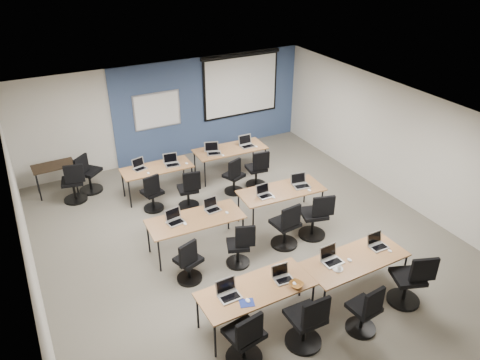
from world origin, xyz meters
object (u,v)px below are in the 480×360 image
laptop_2 (331,258)px  laptop_8 (139,166)px  laptop_1 (282,276)px  laptop_7 (300,183)px  laptop_0 (228,292)px  spare_chair_b (74,185)px  training_table_mid_right (281,192)px  laptop_11 (247,144)px  whiteboard (157,110)px  projector_screen (241,82)px  task_chair_0 (245,341)px  task_chair_2 (365,313)px  laptop_10 (213,151)px  task_chair_8 (153,195)px  laptop_4 (175,219)px  utility_table (54,169)px  training_table_mid_left (195,220)px  task_chair_4 (189,264)px  task_chair_1 (307,324)px  task_chair_6 (286,229)px  training_table_front_left (256,290)px  laptop_3 (377,243)px  task_chair_7 (315,219)px  laptop_5 (212,207)px  task_chair_10 (234,179)px  laptop_6 (264,193)px  training_table_back_left (157,169)px  training_table_front_right (355,260)px  spare_chair_a (88,176)px  task_chair_5 (240,248)px  laptop_9 (172,162)px  task_chair_11 (257,172)px  training_table_back_right (230,150)px  task_chair_9 (189,192)px

laptop_2 → laptop_8: size_ratio=1.12×
laptop_1 → laptop_7: bearing=54.6°
laptop_0 → spare_chair_b: size_ratio=0.33×
training_table_mid_right → laptop_11: bearing=83.3°
whiteboard → laptop_11: (1.78, -1.70, -0.65)m
projector_screen → task_chair_0: size_ratio=2.31×
task_chair_2 → laptop_10: (0.05, 5.81, 0.40)m
training_table_mid_right → laptop_1: (-1.52, -2.46, 0.10)m
task_chair_8 → laptop_10: bearing=7.6°
laptop_4 → utility_table: laptop_4 is taller
whiteboard → laptop_0: bearing=-99.7°
training_table_mid_left → laptop_11: laptop_11 is taller
laptop_0 → task_chair_4: laptop_0 is taller
task_chair_1 → task_chair_6: size_ratio=1.02×
training_table_front_left → laptop_3: (2.45, -0.04, 0.10)m
laptop_7 → task_chair_7: size_ratio=0.34×
laptop_0 → laptop_10: 5.16m
laptop_5 → laptop_11: laptop_11 is taller
laptop_4 → spare_chair_b: size_ratio=0.32×
training_table_front_left → task_chair_10: size_ratio=1.96×
laptop_6 → laptop_11: 2.55m
laptop_0 → laptop_5: laptop_0 is taller
task_chair_2 → training_table_back_left: bearing=98.3°
training_table_front_right → utility_table: 7.32m
whiteboard → task_chair_2: bearing=-84.0°
training_table_front_left → task_chair_1: 0.93m
laptop_6 → task_chair_1: bearing=-110.7°
task_chair_7 → task_chair_10: (-0.67, 2.39, -0.04)m
training_table_front_left → laptop_2: laptop_2 is taller
training_table_back_left → spare_chair_a: 1.73m
training_table_back_left → training_table_front_left: bearing=-88.6°
laptop_2 → task_chair_2: 1.06m
training_table_mid_left → laptop_11: (2.51, 2.52, 0.11)m
training_table_front_left → laptop_8: (-0.41, 4.87, 0.10)m
training_table_mid_left → task_chair_5: (0.54, -0.86, -0.30)m
laptop_9 → laptop_10: size_ratio=0.97×
task_chair_1 → task_chair_2: size_ratio=1.08×
laptop_4 → task_chair_6: bearing=-31.9°
projector_screen → laptop_3: projector_screen is taller
training_table_front_right → task_chair_4: (-2.46, 1.58, -0.30)m
spare_chair_b → task_chair_11: bearing=-6.5°
training_table_front_left → training_table_back_right: same height
training_table_back_left → utility_table: 2.47m
training_table_back_left → task_chair_2: (1.47, -5.71, -0.28)m
training_table_front_left → training_table_mid_left: size_ratio=1.00×
task_chair_1 → task_chair_7: 2.95m
spare_chair_a → spare_chair_b: bearing=176.4°
task_chair_9 → laptop_9: bearing=103.4°
laptop_10 → training_table_mid_right: bearing=-59.3°
training_table_front_left → utility_table: size_ratio=1.95×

